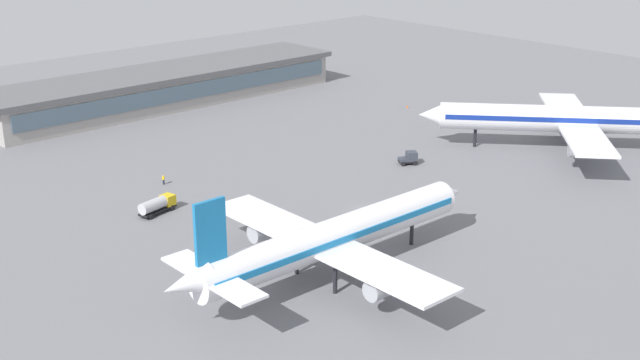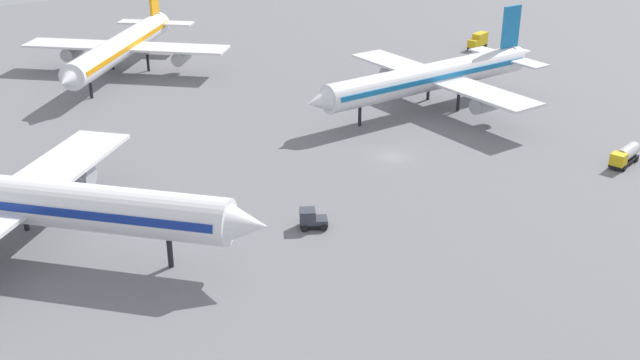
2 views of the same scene
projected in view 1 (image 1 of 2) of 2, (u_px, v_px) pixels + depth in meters
name	position (u px, v px, depth m)	size (l,w,h in m)	color
ground	(367.00, 211.00, 126.54)	(288.00, 288.00, 0.00)	slate
terminal_building	(165.00, 86.00, 188.00)	(86.22, 18.76, 7.77)	#9E9993
airplane_at_gate	(332.00, 237.00, 103.63)	(49.36, 39.45, 15.05)	white
airplane_taxiing	(566.00, 119.00, 154.15)	(40.79, 44.24, 16.50)	white
fuel_truck	(157.00, 205.00, 125.27)	(6.56, 3.28, 2.50)	black
baggage_tug	(409.00, 158.00, 147.62)	(3.74, 3.46, 2.30)	black
ground_crew_worker	(163.00, 180.00, 137.65)	(0.46, 0.57, 1.67)	#1E2338
safety_cone_near_gate	(474.00, 114.00, 179.68)	(0.44, 0.44, 0.60)	#EA590C
safety_cone_mid_apron	(407.00, 106.00, 185.42)	(0.44, 0.44, 0.60)	#EA590C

